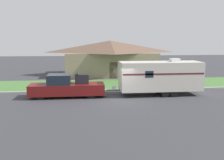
{
  "coord_description": "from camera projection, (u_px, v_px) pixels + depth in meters",
  "views": [
    {
      "loc": [
        -2.84,
        -19.52,
        4.77
      ],
      "look_at": [
        -0.43,
        1.61,
        1.4
      ],
      "focal_mm": 40.0,
      "sensor_mm": 36.0,
      "label": 1
    }
  ],
  "objects": [
    {
      "name": "pickup_truck",
      "position": [
        67.0,
        87.0,
        21.18
      ],
      "size": [
        6.39,
        1.97,
        2.06
      ],
      "color": "black",
      "rests_on": "ground_plane"
    },
    {
      "name": "ground_plane",
      "position": [
        119.0,
        100.0,
        20.22
      ],
      "size": [
        120.0,
        120.0,
        0.0
      ],
      "primitive_type": "plane",
      "color": "#38383D"
    },
    {
      "name": "lawn_strip",
      "position": [
        110.0,
        84.0,
        27.48
      ],
      "size": [
        80.0,
        7.0,
        0.03
      ],
      "color": "#477538",
      "rests_on": "ground_plane"
    },
    {
      "name": "travel_trailer",
      "position": [
        160.0,
        76.0,
        21.97
      ],
      "size": [
        8.3,
        2.33,
        3.22
      ],
      "color": "black",
      "rests_on": "ground_plane"
    },
    {
      "name": "mailbox",
      "position": [
        178.0,
        77.0,
        25.35
      ],
      "size": [
        0.48,
        0.2,
        1.38
      ],
      "color": "brown",
      "rests_on": "ground_plane"
    },
    {
      "name": "curb_strip",
      "position": [
        114.0,
        90.0,
        23.89
      ],
      "size": [
        80.0,
        0.3,
        0.14
      ],
      "color": "#999993",
      "rests_on": "ground_plane"
    },
    {
      "name": "house_across_street",
      "position": [
        110.0,
        57.0,
        35.14
      ],
      "size": [
        13.03,
        8.55,
        4.77
      ],
      "color": "gray",
      "rests_on": "ground_plane"
    }
  ]
}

